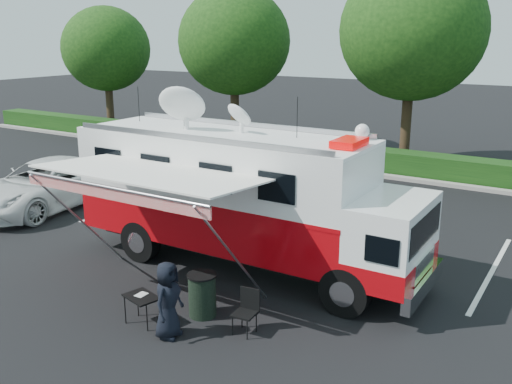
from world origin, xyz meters
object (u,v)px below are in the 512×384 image
at_px(command_truck, 243,196).
at_px(trash_bin, 202,295).
at_px(folding_table, 142,298).
at_px(white_suv, 49,207).

relative_size(command_truck, trash_bin, 9.69).
bearing_deg(command_truck, folding_table, -92.30).
bearing_deg(folding_table, command_truck, 87.70).
bearing_deg(white_suv, folding_table, -32.21).
distance_m(command_truck, folding_table, 3.87).
relative_size(white_suv, trash_bin, 6.18).
xyz_separation_m(command_truck, white_suv, (-8.62, 0.82, -1.89)).
bearing_deg(folding_table, white_suv, 152.25).
distance_m(folding_table, trash_bin, 1.28).
bearing_deg(trash_bin, white_suv, 159.35).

